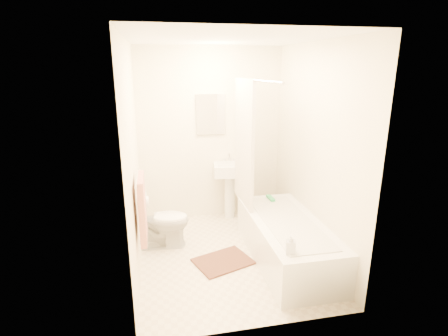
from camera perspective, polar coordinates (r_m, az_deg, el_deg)
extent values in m
plane|color=beige|center=(4.23, 0.69, -14.09)|extent=(2.40, 2.40, 0.00)
plane|color=white|center=(3.65, 0.83, 20.42)|extent=(2.40, 2.40, 0.00)
cube|color=beige|center=(4.91, -2.21, 5.30)|extent=(2.00, 0.02, 2.40)
cube|color=beige|center=(3.69, -14.61, 1.04)|extent=(0.02, 2.40, 2.40)
cube|color=beige|center=(4.09, 14.61, 2.51)|extent=(0.02, 2.40, 2.40)
cube|color=white|center=(4.85, -2.21, 8.74)|extent=(0.40, 0.03, 0.55)
cylinder|color=silver|center=(3.82, 5.02, 14.18)|extent=(0.03, 1.70, 0.03)
cube|color=silver|center=(4.30, 3.27, 3.96)|extent=(0.04, 0.80, 1.55)
cylinder|color=silver|center=(3.48, -14.02, -1.58)|extent=(0.02, 0.60, 0.02)
cube|color=#CC7266|center=(3.58, -13.19, -6.43)|extent=(0.06, 0.45, 0.66)
cylinder|color=white|center=(3.96, -13.00, -5.45)|extent=(0.11, 0.12, 0.12)
imported|color=white|center=(4.36, -10.23, -8.45)|extent=(0.71, 0.44, 0.66)
cube|color=#47231A|center=(4.10, -0.15, -15.00)|extent=(0.72, 0.63, 0.02)
imported|color=silver|center=(3.34, 10.84, -12.14)|extent=(0.11, 0.11, 0.19)
cube|color=green|center=(4.58, 7.61, -4.94)|extent=(0.06, 0.19, 0.04)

